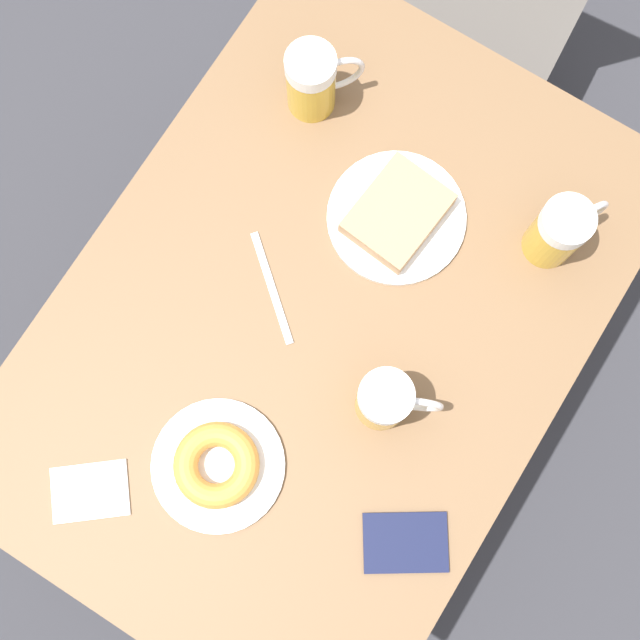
{
  "coord_description": "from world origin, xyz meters",
  "views": [
    {
      "loc": [
        0.14,
        -0.22,
        2.14
      ],
      "look_at": [
        0.0,
        0.0,
        0.79
      ],
      "focal_mm": 50.0,
      "sensor_mm": 36.0,
      "label": 1
    }
  ],
  "objects_px": {
    "plate_with_cake": "(397,215)",
    "passport_near_edge": "(405,543)",
    "fork": "(272,288)",
    "beer_mug_left": "(313,81)",
    "beer_mug_right": "(386,401)",
    "plate_with_donut": "(217,465)",
    "napkin_folded": "(90,491)",
    "beer_mug_center": "(560,231)"
  },
  "relations": [
    {
      "from": "plate_with_cake",
      "to": "passport_near_edge",
      "type": "bearing_deg",
      "value": -57.36
    },
    {
      "from": "fork",
      "to": "passport_near_edge",
      "type": "bearing_deg",
      "value": -30.44
    },
    {
      "from": "beer_mug_left",
      "to": "plate_with_cake",
      "type": "bearing_deg",
      "value": -24.77
    },
    {
      "from": "beer_mug_right",
      "to": "fork",
      "type": "distance_m",
      "value": 0.26
    },
    {
      "from": "plate_with_donut",
      "to": "napkin_folded",
      "type": "height_order",
      "value": "plate_with_donut"
    },
    {
      "from": "beer_mug_left",
      "to": "fork",
      "type": "height_order",
      "value": "beer_mug_left"
    },
    {
      "from": "passport_near_edge",
      "to": "beer_mug_left",
      "type": "bearing_deg",
      "value": 133.08
    },
    {
      "from": "beer_mug_right",
      "to": "passport_near_edge",
      "type": "relative_size",
      "value": 0.91
    },
    {
      "from": "plate_with_donut",
      "to": "beer_mug_right",
      "type": "bearing_deg",
      "value": 52.15
    },
    {
      "from": "plate_with_donut",
      "to": "beer_mug_left",
      "type": "distance_m",
      "value": 0.61
    },
    {
      "from": "napkin_folded",
      "to": "passport_near_edge",
      "type": "distance_m",
      "value": 0.48
    },
    {
      "from": "beer_mug_right",
      "to": "napkin_folded",
      "type": "distance_m",
      "value": 0.47
    },
    {
      "from": "beer_mug_center",
      "to": "napkin_folded",
      "type": "height_order",
      "value": "beer_mug_center"
    },
    {
      "from": "plate_with_cake",
      "to": "plate_with_donut",
      "type": "height_order",
      "value": "plate_with_donut"
    },
    {
      "from": "beer_mug_right",
      "to": "napkin_folded",
      "type": "height_order",
      "value": "beer_mug_right"
    },
    {
      "from": "plate_with_donut",
      "to": "napkin_folded",
      "type": "relative_size",
      "value": 1.43
    },
    {
      "from": "plate_with_cake",
      "to": "beer_mug_right",
      "type": "height_order",
      "value": "beer_mug_right"
    },
    {
      "from": "beer_mug_center",
      "to": "napkin_folded",
      "type": "bearing_deg",
      "value": -119.33
    },
    {
      "from": "plate_with_cake",
      "to": "napkin_folded",
      "type": "xyz_separation_m",
      "value": [
        -0.17,
        -0.61,
        -0.02
      ]
    },
    {
      "from": "plate_with_cake",
      "to": "fork",
      "type": "distance_m",
      "value": 0.23
    },
    {
      "from": "beer_mug_right",
      "to": "fork",
      "type": "bearing_deg",
      "value": 164.94
    },
    {
      "from": "beer_mug_left",
      "to": "fork",
      "type": "xyz_separation_m",
      "value": [
        0.11,
        -0.3,
        -0.07
      ]
    },
    {
      "from": "plate_with_cake",
      "to": "passport_near_edge",
      "type": "xyz_separation_m",
      "value": [
        0.27,
        -0.42,
        -0.01
      ]
    },
    {
      "from": "plate_with_donut",
      "to": "passport_near_edge",
      "type": "xyz_separation_m",
      "value": [
        0.3,
        0.05,
        -0.02
      ]
    },
    {
      "from": "beer_mug_left",
      "to": "passport_near_edge",
      "type": "distance_m",
      "value": 0.72
    },
    {
      "from": "plate_with_cake",
      "to": "beer_mug_left",
      "type": "height_order",
      "value": "beer_mug_left"
    },
    {
      "from": "beer_mug_right",
      "to": "napkin_folded",
      "type": "xyz_separation_m",
      "value": [
        -0.31,
        -0.35,
        -0.07
      ]
    },
    {
      "from": "beer_mug_center",
      "to": "beer_mug_left",
      "type": "bearing_deg",
      "value": 178.79
    },
    {
      "from": "passport_near_edge",
      "to": "plate_with_cake",
      "type": "bearing_deg",
      "value": 122.64
    },
    {
      "from": "plate_with_cake",
      "to": "beer_mug_right",
      "type": "distance_m",
      "value": 0.31
    },
    {
      "from": "fork",
      "to": "plate_with_cake",
      "type": "bearing_deg",
      "value": 62.05
    },
    {
      "from": "beer_mug_center",
      "to": "passport_near_edge",
      "type": "distance_m",
      "value": 0.52
    },
    {
      "from": "beer_mug_center",
      "to": "napkin_folded",
      "type": "xyz_separation_m",
      "value": [
        -0.4,
        -0.7,
        -0.07
      ]
    },
    {
      "from": "fork",
      "to": "plate_with_donut",
      "type": "bearing_deg",
      "value": -73.72
    },
    {
      "from": "beer_mug_center",
      "to": "beer_mug_right",
      "type": "relative_size",
      "value": 1.0
    },
    {
      "from": "plate_with_cake",
      "to": "plate_with_donut",
      "type": "xyz_separation_m",
      "value": [
        -0.03,
        -0.48,
        0.0
      ]
    },
    {
      "from": "beer_mug_left",
      "to": "passport_near_edge",
      "type": "xyz_separation_m",
      "value": [
        0.49,
        -0.53,
        -0.07
      ]
    },
    {
      "from": "beer_mug_right",
      "to": "plate_with_cake",
      "type": "bearing_deg",
      "value": 117.09
    },
    {
      "from": "plate_with_cake",
      "to": "plate_with_donut",
      "type": "bearing_deg",
      "value": -93.18
    },
    {
      "from": "beer_mug_left",
      "to": "beer_mug_right",
      "type": "distance_m",
      "value": 0.51
    },
    {
      "from": "plate_with_cake",
      "to": "plate_with_donut",
      "type": "distance_m",
      "value": 0.48
    },
    {
      "from": "napkin_folded",
      "to": "passport_near_edge",
      "type": "xyz_separation_m",
      "value": [
        0.44,
        0.19,
        0.0
      ]
    }
  ]
}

